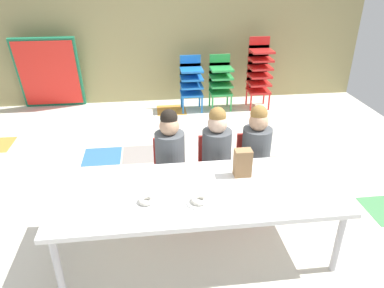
# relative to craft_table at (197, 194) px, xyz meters

# --- Properties ---
(ground_plane) EXTENTS (6.09, 5.53, 0.02)m
(ground_plane) POSITION_rel_craft_table_xyz_m (0.01, 0.71, -0.51)
(ground_plane) COLOR silver
(back_wall) EXTENTS (6.09, 0.10, 2.45)m
(back_wall) POSITION_rel_craft_table_xyz_m (0.01, 3.47, 0.72)
(back_wall) COLOR tan
(back_wall) RESTS_ON ground_plane
(craft_table) EXTENTS (2.08, 0.82, 0.54)m
(craft_table) POSITION_rel_craft_table_xyz_m (0.00, 0.00, 0.00)
(craft_table) COLOR white
(craft_table) RESTS_ON ground_plane
(seated_child_near_camera) EXTENTS (0.32, 0.32, 0.92)m
(seated_child_near_camera) POSITION_rel_craft_table_xyz_m (-0.16, 0.64, 0.05)
(seated_child_near_camera) COLOR red
(seated_child_near_camera) RESTS_ON ground_plane
(seated_child_middle_seat) EXTENTS (0.34, 0.34, 0.92)m
(seated_child_middle_seat) POSITION_rel_craft_table_xyz_m (0.26, 0.64, 0.05)
(seated_child_middle_seat) COLOR red
(seated_child_middle_seat) RESTS_ON ground_plane
(seated_child_far_right) EXTENTS (0.32, 0.32, 0.92)m
(seated_child_far_right) POSITION_rel_craft_table_xyz_m (0.62, 0.64, 0.05)
(seated_child_far_right) COLOR red
(seated_child_far_right) RESTS_ON ground_plane
(kid_chair_blue_stack) EXTENTS (0.32, 0.30, 0.80)m
(kid_chair_blue_stack) POSITION_rel_craft_table_xyz_m (0.31, 2.97, -0.05)
(kid_chair_blue_stack) COLOR blue
(kid_chair_blue_stack) RESTS_ON ground_plane
(kid_chair_green_stack) EXTENTS (0.32, 0.30, 0.80)m
(kid_chair_green_stack) POSITION_rel_craft_table_xyz_m (0.75, 2.97, -0.05)
(kid_chair_green_stack) COLOR green
(kid_chair_green_stack) RESTS_ON ground_plane
(kid_chair_red_stack) EXTENTS (0.32, 0.30, 1.04)m
(kid_chair_red_stack) POSITION_rel_craft_table_xyz_m (1.33, 2.97, 0.07)
(kid_chair_red_stack) COLOR red
(kid_chair_red_stack) RESTS_ON ground_plane
(folded_activity_table) EXTENTS (0.90, 0.29, 1.09)m
(folded_activity_table) POSITION_rel_craft_table_xyz_m (-1.76, 3.27, 0.03)
(folded_activity_table) COLOR #19724C
(folded_activity_table) RESTS_ON ground_plane
(paper_bag_brown) EXTENTS (0.13, 0.09, 0.22)m
(paper_bag_brown) POSITION_rel_craft_table_xyz_m (0.37, 0.16, 0.15)
(paper_bag_brown) COLOR #9E754C
(paper_bag_brown) RESTS_ON craft_table
(paper_plate_near_edge) EXTENTS (0.18, 0.18, 0.01)m
(paper_plate_near_edge) POSITION_rel_craft_table_xyz_m (-0.01, -0.15, 0.04)
(paper_plate_near_edge) COLOR white
(paper_plate_near_edge) RESTS_ON craft_table
(donut_powdered_on_plate) EXTENTS (0.12, 0.12, 0.03)m
(donut_powdered_on_plate) POSITION_rel_craft_table_xyz_m (-0.01, -0.15, 0.06)
(donut_powdered_on_plate) COLOR white
(donut_powdered_on_plate) RESTS_ON craft_table
(donut_powdered_loose) EXTENTS (0.12, 0.12, 0.03)m
(donut_powdered_loose) POSITION_rel_craft_table_xyz_m (-0.37, -0.10, 0.06)
(donut_powdered_loose) COLOR white
(donut_powdered_loose) RESTS_ON craft_table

